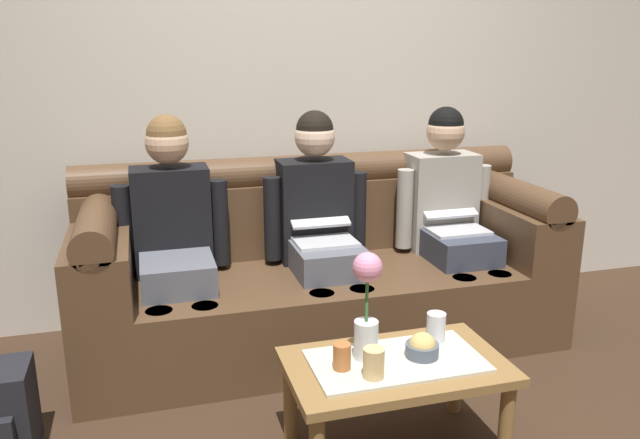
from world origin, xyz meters
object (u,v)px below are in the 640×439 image
object	(u,v)px
coffee_table	(396,375)
cup_near_left	(436,327)
person_left	(174,232)
cup_far_center	(374,363)
couch	(320,273)
cup_near_right	(342,356)
flower_vase	(367,303)
snack_bowl	(422,348)
person_right	(449,211)
person_middle	(320,221)

from	to	relation	value
coffee_table	cup_near_left	bearing A→B (deg)	26.23
person_left	cup_far_center	distance (m)	1.32
person_left	cup_near_left	bearing A→B (deg)	-44.75
couch	cup_far_center	xyz separation A→B (m)	(-0.13, -1.15, 0.09)
couch	cup_near_right	world-z (taller)	couch
cup_near_right	flower_vase	bearing A→B (deg)	26.00
cup_near_right	snack_bowl	bearing A→B (deg)	1.26
couch	snack_bowl	world-z (taller)	couch
person_right	cup_near_right	xyz separation A→B (m)	(-0.96, -1.06, -0.21)
cup_far_center	flower_vase	bearing A→B (deg)	80.99
person_middle	person_right	xyz separation A→B (m)	(0.74, 0.00, -0.00)
person_middle	coffee_table	size ratio (longest dim) A/B	1.47
snack_bowl	coffee_table	bearing A→B (deg)	178.35
couch	cup_near_right	bearing A→B (deg)	-101.60
person_left	snack_bowl	size ratio (longest dim) A/B	9.62
cup_near_left	person_middle	bearing A→B (deg)	102.61
person_left	coffee_table	world-z (taller)	person_left
person_right	snack_bowl	distance (m)	1.25
couch	cup_near_left	bearing A→B (deg)	-77.45
person_left	cup_near_left	world-z (taller)	person_left
cup_near_left	cup_far_center	world-z (taller)	cup_near_left
cup_near_left	person_left	bearing A→B (deg)	135.25
couch	snack_bowl	bearing A→B (deg)	-84.43
couch	cup_near_right	distance (m)	1.09
person_right	flower_vase	distance (m)	1.32
person_right	cup_near_right	distance (m)	1.45
person_left	person_right	xyz separation A→B (m)	(1.49, -0.00, -0.00)
person_left	cup_near_right	bearing A→B (deg)	-63.68
couch	person_right	distance (m)	0.80
cup_near_left	snack_bowl	bearing A→B (deg)	-135.31
flower_vase	cup_near_left	xyz separation A→B (m)	(0.32, 0.06, -0.16)
person_left	person_right	bearing A→B (deg)	-0.02
person_left	cup_far_center	xyz separation A→B (m)	(0.61, -1.15, -0.20)
snack_bowl	person_middle	bearing A→B (deg)	95.60
couch	coffee_table	size ratio (longest dim) A/B	2.96
couch	cup_near_left	xyz separation A→B (m)	(0.21, -0.95, 0.09)
snack_bowl	cup_near_left	world-z (taller)	cup_near_left
snack_bowl	cup_far_center	size ratio (longest dim) A/B	1.15
person_left	cup_near_right	size ratio (longest dim) A/B	12.45
person_right	cup_near_right	size ratio (longest dim) A/B	12.45
couch	flower_vase	xyz separation A→B (m)	(-0.11, -1.01, 0.26)
cup_near_right	cup_far_center	xyz separation A→B (m)	(0.09, -0.09, 0.01)
person_left	flower_vase	distance (m)	1.19
coffee_table	cup_near_left	xyz separation A→B (m)	(0.21, 0.10, 0.12)
cup_far_center	snack_bowl	bearing A→B (deg)	22.53
cup_near_left	cup_near_right	bearing A→B (deg)	-165.12
person_right	couch	bearing A→B (deg)	179.66
person_left	flower_vase	world-z (taller)	person_left
snack_bowl	cup_near_left	size ratio (longest dim) A/B	1.09
coffee_table	flower_vase	size ratio (longest dim) A/B	1.99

